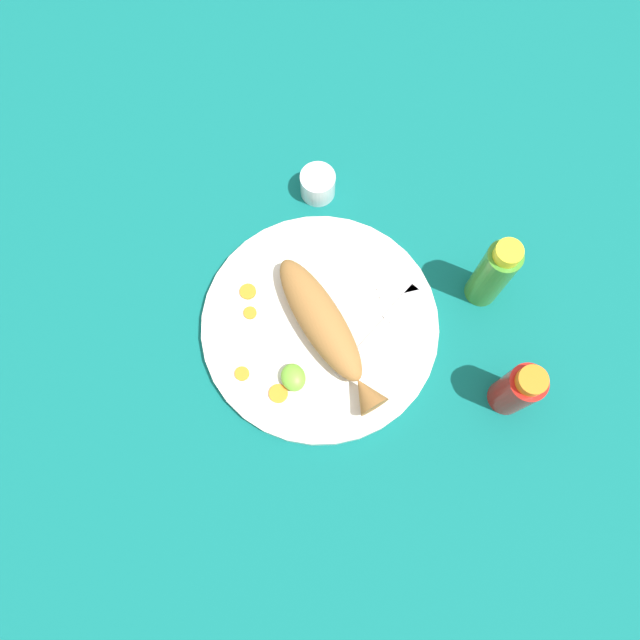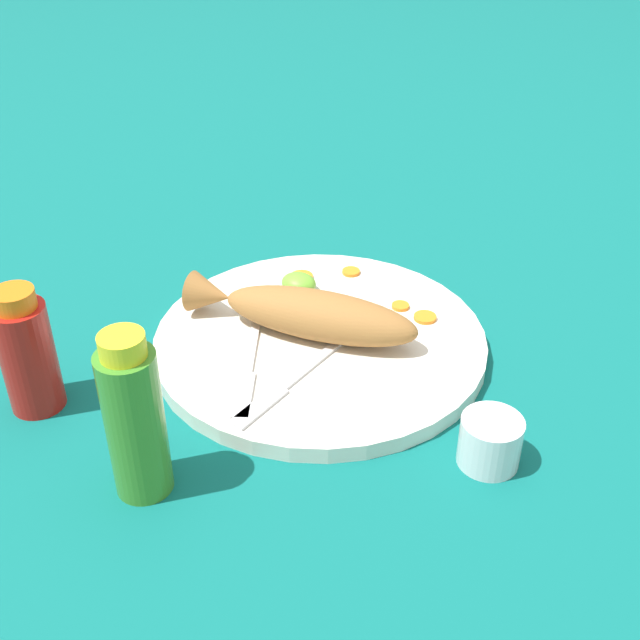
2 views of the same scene
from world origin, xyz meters
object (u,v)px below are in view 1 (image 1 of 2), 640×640
(hot_sauce_bottle_red, at_px, (518,389))
(fork_far, at_px, (383,324))
(hot_sauce_bottle_green, at_px, (493,274))
(salt_cup, at_px, (318,185))
(fried_fish, at_px, (326,328))
(main_plate, at_px, (320,326))
(fork_near, at_px, (373,295))

(hot_sauce_bottle_red, bearing_deg, fork_far, 40.65)
(hot_sauce_bottle_green, bearing_deg, salt_cup, 37.14)
(fried_fish, bearing_deg, fork_far, -111.97)
(hot_sauce_bottle_red, bearing_deg, fried_fish, 52.04)
(fork_far, distance_m, hot_sauce_bottle_green, 0.18)
(fried_fish, relative_size, hot_sauce_bottle_green, 1.64)
(fried_fish, xyz_separation_m, hot_sauce_bottle_red, (-0.17, -0.22, 0.02))
(fried_fish, distance_m, hot_sauce_bottle_red, 0.28)
(fried_fish, distance_m, salt_cup, 0.25)
(hot_sauce_bottle_green, bearing_deg, main_plate, 84.68)
(fork_near, distance_m, salt_cup, 0.21)
(fork_near, height_order, salt_cup, salt_cup)
(fork_far, relative_size, hot_sauce_bottle_green, 1.04)
(fork_near, bearing_deg, fork_far, -86.29)
(fork_far, height_order, salt_cup, salt_cup)
(fork_near, height_order, hot_sauce_bottle_green, hot_sauce_bottle_green)
(fork_near, distance_m, fork_far, 0.05)
(fried_fish, bearing_deg, hot_sauce_bottle_green, -103.90)
(fork_far, xyz_separation_m, salt_cup, (0.25, 0.02, 0.00))
(main_plate, relative_size, fork_near, 1.95)
(main_plate, bearing_deg, hot_sauce_bottle_red, -130.03)
(salt_cup, bearing_deg, hot_sauce_bottle_green, -142.86)
(fork_far, height_order, hot_sauce_bottle_red, hot_sauce_bottle_red)
(fork_near, bearing_deg, salt_cup, 100.62)
(hot_sauce_bottle_green, relative_size, salt_cup, 2.85)
(hot_sauce_bottle_red, relative_size, hot_sauce_bottle_green, 0.82)
(main_plate, height_order, hot_sauce_bottle_red, hot_sauce_bottle_red)
(fried_fish, height_order, fork_far, fried_fish)
(fried_fish, relative_size, salt_cup, 4.68)
(fried_fish, distance_m, hot_sauce_bottle_green, 0.26)
(main_plate, bearing_deg, fork_near, -78.90)
(main_plate, bearing_deg, fork_far, -109.12)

